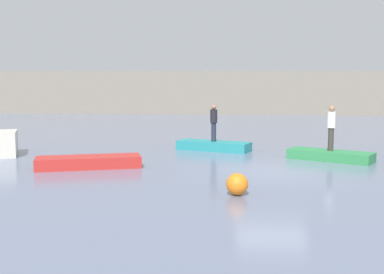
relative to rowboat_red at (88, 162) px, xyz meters
The scene contains 8 objects.
ground_plane 6.71m from the rowboat_red, ahead, with size 120.00×120.00×0.00m, color slate.
embankment_wall 27.94m from the rowboat_red, 76.08° to the left, with size 80.00×1.20×3.75m, color gray.
rowboat_red is the anchor object (origin of this frame).
rowboat_teal 6.55m from the rowboat_red, 48.12° to the left, with size 3.32×1.06×0.41m, color teal.
rowboat_green 9.50m from the rowboat_red, 15.29° to the left, with size 3.31×1.10×0.39m, color #2D7F47.
person_dark_shirt 6.65m from the rowboat_red, 48.12° to the left, with size 0.32×0.32×1.67m.
person_white_shirt 9.57m from the rowboat_red, 15.29° to the left, with size 0.32×0.32×1.81m.
mooring_buoy 6.74m from the rowboat_red, 35.86° to the right, with size 0.63×0.63×0.63m, color orange.
Camera 1 is at (-1.23, -18.40, 3.38)m, focal length 48.64 mm.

